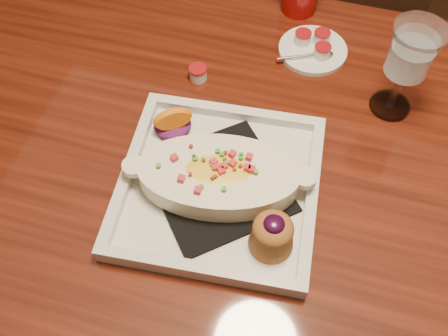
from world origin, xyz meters
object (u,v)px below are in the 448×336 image
(chair_far, at_px, (328,32))
(goblet, at_px, (411,56))
(saucer, at_px, (313,48))
(plate, at_px, (222,183))
(table, at_px, (286,197))

(chair_far, distance_m, goblet, 0.60)
(chair_far, distance_m, saucer, 0.43)
(chair_far, xyz_separation_m, plate, (-0.10, -0.71, 0.27))
(table, height_order, saucer, saucer)
(table, relative_size, plate, 4.42)
(table, xyz_separation_m, saucer, (-0.02, 0.28, 0.11))
(chair_far, bearing_deg, plate, 81.97)
(saucer, bearing_deg, goblet, -31.97)
(table, xyz_separation_m, plate, (-0.10, -0.08, 0.13))
(plate, distance_m, goblet, 0.37)
(plate, xyz_separation_m, saucer, (0.08, 0.36, -0.02))
(goblet, bearing_deg, table, -128.33)
(plate, bearing_deg, table, 32.44)
(table, distance_m, chair_far, 0.65)
(plate, bearing_deg, goblet, 41.60)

